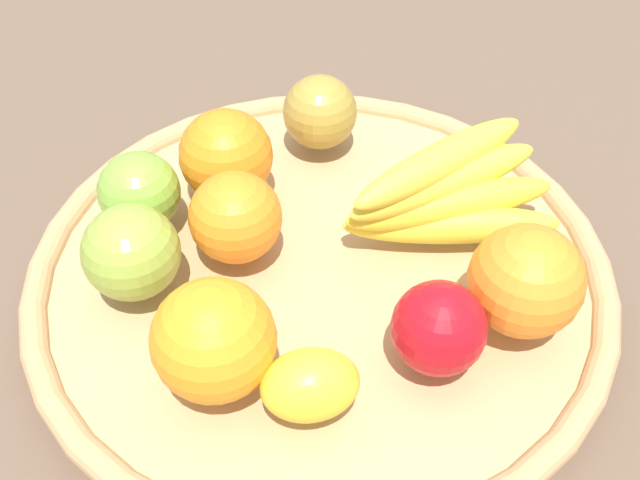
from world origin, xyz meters
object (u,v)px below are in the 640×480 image
banana_bunch (447,193)px  apple_3 (439,328)px  apple_0 (139,192)px  orange_1 (235,217)px  orange_3 (526,281)px  orange_0 (214,340)px  apple_2 (320,112)px  lemon_0 (310,385)px  orange_2 (226,156)px  apple_1 (131,250)px

banana_bunch → apple_3: banana_bunch is taller
apple_0 → orange_1: bearing=-124.0°
orange_3 → orange_0: bearing=92.0°
orange_1 → orange_3: size_ratio=0.88×
apple_2 → orange_0: bearing=153.5°
lemon_0 → orange_2: 0.22m
lemon_0 → orange_3: 0.17m
orange_1 → orange_0: orange_0 is taller
apple_1 → orange_0: bearing=-152.7°
apple_0 → apple_2: size_ratio=0.98×
orange_1 → apple_0: size_ratio=1.09×
apple_0 → apple_2: (0.07, -0.16, 0.00)m
orange_0 → lemon_0: bearing=-121.6°
lemon_0 → orange_3: bearing=-75.3°
apple_0 → lemon_0: size_ratio=1.01×
banana_bunch → orange_0: bearing=119.3°
orange_0 → apple_1: bearing=27.3°
orange_1 → orange_2: orange_2 is taller
apple_3 → orange_1: bearing=42.5°
lemon_0 → apple_2: (0.27, -0.06, 0.01)m
orange_0 → orange_2: 0.19m
orange_1 → banana_bunch: same height
apple_2 → orange_3: bearing=-157.2°
banana_bunch → orange_2: 0.18m
apple_0 → orange_2: (0.02, -0.07, 0.01)m
apple_0 → orange_3: size_ratio=0.81×
banana_bunch → orange_3: size_ratio=2.18×
apple_2 → banana_bunch: bearing=-149.9°
apple_0 → orange_0: orange_0 is taller
apple_3 → lemon_0: bearing=102.7°
orange_1 → orange_0: size_ratio=0.87×
apple_1 → apple_2: bearing=-50.1°
apple_3 → apple_1: bearing=60.6°
apple_2 → apple_3: (-0.25, -0.03, -0.00)m
apple_2 → orange_1: bearing=143.4°
orange_2 → apple_3: (-0.20, -0.12, -0.01)m
orange_1 → orange_3: 0.22m
orange_1 → apple_0: 0.09m
apple_2 → orange_2: (-0.05, 0.09, 0.01)m
lemon_0 → orange_3: size_ratio=0.80×
orange_0 → orange_1: bearing=-13.6°
orange_3 → apple_3: bearing=107.2°
apple_2 → orange_3: 0.25m
orange_3 → orange_0: size_ratio=0.98×
lemon_0 → apple_2: 0.28m
lemon_0 → orange_3: (0.04, -0.16, 0.02)m
orange_1 → apple_2: bearing=-36.6°
lemon_0 → orange_0: size_ratio=0.79×
banana_bunch → apple_2: banana_bunch is taller
banana_bunch → apple_3: (-0.12, 0.05, -0.00)m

